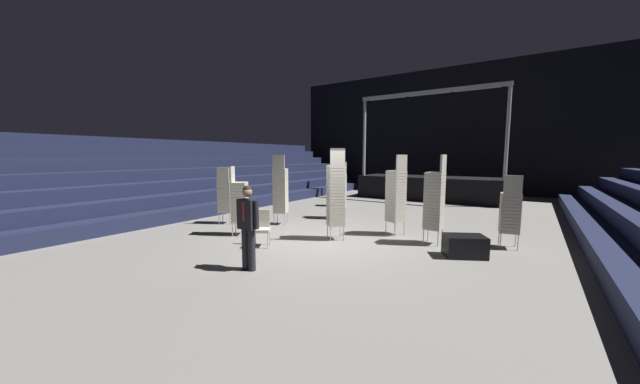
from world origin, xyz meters
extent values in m
cube|color=slate|center=(0.00, 0.00, -0.05)|extent=(22.00, 30.00, 0.10)
cube|color=black|center=(0.00, 15.00, 4.00)|extent=(22.00, 0.30, 8.00)
cube|color=#191E38|center=(-6.12, 1.00, 0.23)|extent=(0.75, 24.00, 0.45)
cube|color=#191E38|center=(-6.88, 1.00, 0.68)|extent=(0.75, 24.00, 0.45)
cube|color=#191E38|center=(-7.62, 1.00, 1.12)|extent=(0.75, 24.00, 0.45)
cube|color=#191E38|center=(-8.38, 1.00, 1.57)|extent=(0.75, 24.00, 0.45)
cube|color=#191E38|center=(-9.12, 1.00, 2.02)|extent=(0.75, 24.00, 0.45)
cube|color=#191E38|center=(-9.88, 1.00, 2.48)|extent=(0.75, 24.00, 0.45)
cube|color=#191E38|center=(-10.62, 1.00, 2.93)|extent=(0.75, 24.00, 0.45)
cube|color=#191E38|center=(6.12, 1.00, 0.23)|extent=(0.75, 24.00, 0.45)
cube|color=black|center=(0.00, 10.64, 0.62)|extent=(7.59, 2.55, 1.23)
cylinder|color=#9EA0A8|center=(-3.54, 9.62, 3.39)|extent=(0.16, 0.16, 4.31)
cylinder|color=#9EA0A8|center=(3.54, 9.62, 3.39)|extent=(0.16, 0.16, 4.31)
cube|color=#9EA0A8|center=(0.00, 9.62, 5.54)|extent=(7.29, 0.20, 0.20)
cylinder|color=black|center=(-3.29, 9.62, 5.32)|extent=(0.18, 0.18, 0.22)
cylinder|color=black|center=(-1.10, 9.62, 5.32)|extent=(0.18, 0.18, 0.22)
cylinder|color=black|center=(1.10, 9.62, 5.32)|extent=(0.18, 0.18, 0.22)
cylinder|color=black|center=(3.29, 9.62, 5.32)|extent=(0.18, 0.18, 0.22)
cylinder|color=black|center=(-0.09, -2.68, 0.43)|extent=(0.15, 0.15, 0.87)
cylinder|color=black|center=(-0.27, -2.69, 0.43)|extent=(0.15, 0.15, 0.87)
cube|color=silver|center=(-0.18, -2.74, 1.17)|extent=(0.18, 0.10, 0.61)
cube|color=black|center=(-0.18, -2.68, 1.17)|extent=(0.40, 0.24, 0.61)
cube|color=maroon|center=(-0.18, -2.80, 1.25)|extent=(0.06, 0.01, 0.39)
cylinder|color=black|center=(0.05, -2.68, 1.19)|extent=(0.10, 0.10, 0.56)
cylinder|color=black|center=(-0.42, -2.69, 1.19)|extent=(0.10, 0.10, 0.56)
sphere|color=#936B4C|center=(-0.18, -2.68, 1.62)|extent=(0.20, 0.20, 0.20)
sphere|color=black|center=(-0.18, -2.68, 1.68)|extent=(0.17, 0.17, 0.17)
cylinder|color=#B2B5BA|center=(1.01, 1.79, 0.20)|extent=(0.02, 0.02, 0.40)
cylinder|color=#B2B5BA|center=(1.16, 2.14, 0.20)|extent=(0.02, 0.02, 0.40)
cylinder|color=#B2B5BA|center=(1.35, 1.64, 0.20)|extent=(0.02, 0.02, 0.40)
cylinder|color=#B2B5BA|center=(1.51, 1.99, 0.20)|extent=(0.02, 0.02, 0.40)
cube|color=#B7B2A3|center=(1.26, 1.89, 0.44)|extent=(0.58, 0.58, 0.08)
cube|color=#B7B2A3|center=(1.26, 1.89, 0.53)|extent=(0.58, 0.58, 0.08)
cube|color=#B7B2A3|center=(1.26, 1.89, 0.61)|extent=(0.58, 0.58, 0.08)
cube|color=#B7B2A3|center=(1.26, 1.89, 0.70)|extent=(0.58, 0.58, 0.08)
cube|color=#B7B2A3|center=(1.26, 1.89, 0.78)|extent=(0.58, 0.58, 0.08)
cube|color=#B7B2A3|center=(1.26, 1.89, 0.87)|extent=(0.58, 0.58, 0.08)
cube|color=#B7B2A3|center=(1.26, 1.89, 0.95)|extent=(0.58, 0.58, 0.08)
cube|color=#B7B2A3|center=(1.26, 1.89, 1.04)|extent=(0.58, 0.58, 0.08)
cube|color=#B7B2A3|center=(1.26, 1.89, 1.12)|extent=(0.58, 0.58, 0.08)
cube|color=#B7B2A3|center=(1.26, 1.89, 1.21)|extent=(0.58, 0.58, 0.08)
cube|color=#B7B2A3|center=(1.26, 1.89, 1.29)|extent=(0.58, 0.58, 0.08)
cube|color=#B7B2A3|center=(1.26, 1.89, 1.38)|extent=(0.58, 0.58, 0.08)
cube|color=#B7B2A3|center=(1.26, 1.89, 1.46)|extent=(0.58, 0.58, 0.08)
cube|color=#B7B2A3|center=(1.26, 1.89, 1.55)|extent=(0.58, 0.58, 0.08)
cube|color=#B7B2A3|center=(1.26, 1.89, 1.63)|extent=(0.58, 0.58, 0.08)
cube|color=#B7B2A3|center=(1.26, 1.89, 1.72)|extent=(0.58, 0.58, 0.08)
cube|color=#B7B2A3|center=(1.26, 1.89, 1.80)|extent=(0.58, 0.58, 0.08)
cube|color=#B7B2A3|center=(1.26, 1.89, 1.89)|extent=(0.58, 0.58, 0.08)
cube|color=#B7B2A3|center=(1.43, 1.81, 2.16)|extent=(0.21, 0.39, 0.46)
cylinder|color=#B2B5BA|center=(-1.29, 2.91, 0.20)|extent=(0.02, 0.02, 0.40)
cylinder|color=#B2B5BA|center=(-1.67, 2.97, 0.20)|extent=(0.02, 0.02, 0.40)
cylinder|color=#B2B5BA|center=(-1.23, 3.28, 0.20)|extent=(0.02, 0.02, 0.40)
cylinder|color=#B2B5BA|center=(-1.60, 3.35, 0.20)|extent=(0.02, 0.02, 0.40)
cube|color=#B7B2A3|center=(-1.45, 3.13, 0.44)|extent=(0.51, 0.51, 0.08)
cube|color=#B7B2A3|center=(-1.45, 3.13, 0.53)|extent=(0.51, 0.51, 0.08)
cube|color=#B7B2A3|center=(-1.45, 3.13, 0.61)|extent=(0.51, 0.51, 0.08)
cube|color=#B7B2A3|center=(-1.45, 3.13, 0.70)|extent=(0.51, 0.51, 0.08)
cube|color=#B7B2A3|center=(-1.45, 3.13, 0.78)|extent=(0.51, 0.51, 0.08)
cube|color=#B7B2A3|center=(-1.45, 3.13, 0.87)|extent=(0.51, 0.51, 0.08)
cube|color=#B7B2A3|center=(-1.45, 3.13, 0.95)|extent=(0.51, 0.51, 0.08)
cube|color=#B7B2A3|center=(-1.45, 3.13, 1.04)|extent=(0.51, 0.51, 0.08)
cube|color=#B7B2A3|center=(-1.45, 3.13, 1.12)|extent=(0.51, 0.51, 0.08)
cube|color=#B7B2A3|center=(-1.45, 3.13, 1.21)|extent=(0.51, 0.51, 0.08)
cube|color=#B7B2A3|center=(-1.45, 3.13, 1.29)|extent=(0.51, 0.51, 0.08)
cube|color=#B7B2A3|center=(-1.45, 3.13, 1.38)|extent=(0.51, 0.51, 0.08)
cube|color=#B7B2A3|center=(-1.45, 3.13, 1.46)|extent=(0.51, 0.51, 0.08)
cube|color=#B7B2A3|center=(-1.45, 3.13, 1.55)|extent=(0.51, 0.51, 0.08)
cube|color=#B7B2A3|center=(-1.45, 3.13, 1.63)|extent=(0.51, 0.51, 0.08)
cube|color=#B7B2A3|center=(-1.41, 3.32, 1.91)|extent=(0.41, 0.12, 0.46)
cylinder|color=#B2B5BA|center=(3.97, 2.30, 0.20)|extent=(0.02, 0.02, 0.40)
cylinder|color=#B2B5BA|center=(4.34, 2.37, 0.20)|extent=(0.02, 0.02, 0.40)
cylinder|color=#B2B5BA|center=(4.04, 1.92, 0.20)|extent=(0.02, 0.02, 0.40)
cylinder|color=#B2B5BA|center=(4.41, 1.99, 0.20)|extent=(0.02, 0.02, 0.40)
cube|color=#B7B2A3|center=(4.19, 2.15, 0.44)|extent=(0.51, 0.51, 0.08)
cube|color=#B7B2A3|center=(4.19, 2.15, 0.53)|extent=(0.51, 0.51, 0.08)
cube|color=#B7B2A3|center=(4.19, 2.15, 0.61)|extent=(0.51, 0.51, 0.08)
cube|color=#B7B2A3|center=(4.19, 2.15, 0.70)|extent=(0.51, 0.51, 0.08)
cube|color=#B7B2A3|center=(4.19, 2.15, 0.78)|extent=(0.51, 0.51, 0.08)
cube|color=#B7B2A3|center=(4.19, 2.15, 0.87)|extent=(0.51, 0.51, 0.08)
cube|color=#B7B2A3|center=(4.19, 2.15, 0.95)|extent=(0.51, 0.51, 0.08)
cube|color=#B7B2A3|center=(4.19, 2.15, 1.04)|extent=(0.51, 0.51, 0.08)
cube|color=#B7B2A3|center=(4.19, 2.15, 1.12)|extent=(0.51, 0.51, 0.08)
cube|color=#B7B2A3|center=(4.19, 2.15, 1.21)|extent=(0.51, 0.51, 0.08)
cube|color=#B7B2A3|center=(4.19, 2.15, 1.29)|extent=(0.51, 0.51, 0.08)
cube|color=#B7B2A3|center=(4.19, 2.15, 1.38)|extent=(0.51, 0.51, 0.08)
cube|color=#B7B2A3|center=(4.22, 1.95, 1.65)|extent=(0.41, 0.12, 0.46)
cylinder|color=#B2B5BA|center=(2.28, 1.29, 0.20)|extent=(0.02, 0.02, 0.40)
cylinder|color=#B2B5BA|center=(2.29, 1.67, 0.20)|extent=(0.02, 0.02, 0.40)
cylinder|color=#B2B5BA|center=(2.66, 1.27, 0.20)|extent=(0.02, 0.02, 0.40)
cylinder|color=#B2B5BA|center=(2.67, 1.65, 0.20)|extent=(0.02, 0.02, 0.40)
cube|color=#B7B2A3|center=(2.47, 1.47, 0.44)|extent=(0.46, 0.46, 0.08)
cube|color=#B7B2A3|center=(2.47, 1.47, 0.53)|extent=(0.46, 0.46, 0.08)
cube|color=#B7B2A3|center=(2.47, 1.47, 0.61)|extent=(0.46, 0.46, 0.08)
cube|color=#B7B2A3|center=(2.47, 1.47, 0.70)|extent=(0.46, 0.46, 0.08)
cube|color=#B7B2A3|center=(2.47, 1.47, 0.78)|extent=(0.46, 0.46, 0.08)
cube|color=#B7B2A3|center=(2.47, 1.47, 0.87)|extent=(0.46, 0.46, 0.08)
cube|color=#B7B2A3|center=(2.47, 1.47, 0.95)|extent=(0.46, 0.46, 0.08)
cube|color=#B7B2A3|center=(2.47, 1.47, 1.04)|extent=(0.46, 0.46, 0.08)
cube|color=#B7B2A3|center=(2.47, 1.47, 1.12)|extent=(0.46, 0.46, 0.08)
cube|color=#B7B2A3|center=(2.47, 1.47, 1.21)|extent=(0.46, 0.46, 0.08)
cube|color=#B7B2A3|center=(2.47, 1.47, 1.29)|extent=(0.46, 0.46, 0.08)
cube|color=#B7B2A3|center=(2.47, 1.47, 1.38)|extent=(0.46, 0.46, 0.08)
cube|color=#B7B2A3|center=(2.47, 1.47, 1.46)|extent=(0.46, 0.46, 0.08)
cube|color=#B7B2A3|center=(2.47, 1.47, 1.55)|extent=(0.46, 0.46, 0.08)
cube|color=#B7B2A3|center=(2.47, 1.47, 1.63)|extent=(0.46, 0.46, 0.08)
cube|color=#B7B2A3|center=(2.47, 1.47, 1.72)|extent=(0.46, 0.46, 0.08)
cube|color=#B7B2A3|center=(2.47, 1.47, 1.80)|extent=(0.46, 0.46, 0.08)
cube|color=#B7B2A3|center=(2.47, 1.47, 1.89)|extent=(0.46, 0.46, 0.08)
cube|color=#B7B2A3|center=(2.67, 1.46, 2.16)|extent=(0.07, 0.41, 0.46)
cylinder|color=#B2B5BA|center=(-2.53, -0.46, 0.20)|extent=(0.02, 0.02, 0.40)
cylinder|color=#B2B5BA|center=(-2.32, -0.77, 0.20)|extent=(0.02, 0.02, 0.40)
cylinder|color=#B2B5BA|center=(-2.85, -0.67, 0.20)|extent=(0.02, 0.02, 0.40)
cylinder|color=#B2B5BA|center=(-2.64, -0.98, 0.20)|extent=(0.02, 0.02, 0.40)
cube|color=#B7B2A3|center=(-2.58, -0.72, 0.44)|extent=(0.61, 0.61, 0.08)
cube|color=#B7B2A3|center=(-2.58, -0.72, 0.53)|extent=(0.61, 0.61, 0.08)
cube|color=#B7B2A3|center=(-2.58, -0.72, 0.61)|extent=(0.61, 0.61, 0.08)
cube|color=#B7B2A3|center=(-2.58, -0.72, 0.70)|extent=(0.61, 0.61, 0.08)
cube|color=#B7B2A3|center=(-2.58, -0.72, 0.78)|extent=(0.61, 0.61, 0.08)
cube|color=#B7B2A3|center=(-2.58, -0.72, 0.87)|extent=(0.61, 0.61, 0.08)
cube|color=#B7B2A3|center=(-2.58, -0.72, 0.95)|extent=(0.61, 0.61, 0.08)
cube|color=#B7B2A3|center=(-2.58, -0.72, 1.04)|extent=(0.61, 0.61, 0.08)
cube|color=#B7B2A3|center=(-2.58, -0.72, 1.12)|extent=(0.61, 0.61, 0.08)
cube|color=#B7B2A3|center=(-2.58, -0.72, 1.21)|extent=(0.61, 0.61, 0.08)
cube|color=#B7B2A3|center=(-2.58, -0.72, 1.29)|extent=(0.61, 0.61, 0.08)
cube|color=#B7B2A3|center=(-2.58, -0.72, 1.38)|extent=(0.61, 0.61, 0.08)
cube|color=#B7B2A3|center=(-2.58, -0.72, 1.46)|extent=(0.61, 0.61, 0.08)
cube|color=#B7B2A3|center=(-2.58, -0.72, 1.55)|extent=(0.61, 0.61, 0.08)
cube|color=#B7B2A3|center=(-2.75, -0.83, 1.82)|extent=(0.26, 0.37, 0.46)
cylinder|color=#B2B5BA|center=(-2.90, 5.53, 0.20)|extent=(0.02, 0.02, 0.40)
cylinder|color=#B2B5BA|center=(-3.21, 5.75, 0.20)|extent=(0.02, 0.02, 0.40)
cylinder|color=#B2B5BA|center=(-2.68, 5.83, 0.20)|extent=(0.02, 0.02, 0.40)
cylinder|color=#B2B5BA|center=(-2.98, 6.06, 0.20)|extent=(0.02, 0.02, 0.40)
cube|color=#B7B2A3|center=(-2.94, 5.79, 0.44)|extent=(0.62, 0.62, 0.08)
cube|color=#B7B2A3|center=(-2.94, 5.79, 0.53)|extent=(0.62, 0.62, 0.08)
cube|color=#B7B2A3|center=(-2.94, 5.79, 0.61)|extent=(0.62, 0.62, 0.08)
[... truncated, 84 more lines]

